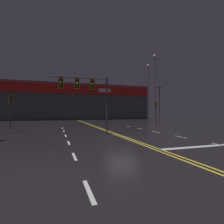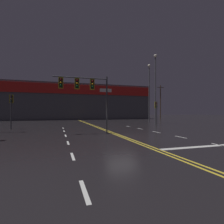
% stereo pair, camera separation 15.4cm
% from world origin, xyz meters
% --- Properties ---
extents(ground_plane, '(200.00, 200.00, 0.00)m').
position_xyz_m(ground_plane, '(0.00, 0.00, 0.00)').
color(ground_plane, black).
extents(road_markings, '(12.98, 60.00, 0.01)m').
position_xyz_m(road_markings, '(0.74, -0.91, 0.00)').
color(road_markings, gold).
rests_on(road_markings, ground).
extents(traffic_signal_median, '(4.93, 0.36, 5.35)m').
position_xyz_m(traffic_signal_median, '(-2.69, 2.45, 4.19)').
color(traffic_signal_median, '#38383D').
rests_on(traffic_signal_median, ground).
extents(traffic_signal_corner_northeast, '(0.42, 0.36, 3.55)m').
position_xyz_m(traffic_signal_corner_northeast, '(9.07, 9.47, 2.60)').
color(traffic_signal_corner_northeast, '#38383D').
rests_on(traffic_signal_corner_northeast, ground).
extents(traffic_signal_corner_northwest, '(0.42, 0.36, 4.02)m').
position_xyz_m(traffic_signal_corner_northwest, '(-10.15, 9.40, 2.96)').
color(traffic_signal_corner_northwest, '#38383D').
rests_on(traffic_signal_corner_northwest, ground).
extents(streetlight_median_approach, '(0.56, 0.56, 11.86)m').
position_xyz_m(streetlight_median_approach, '(10.94, 12.79, 7.34)').
color(streetlight_median_approach, '#59595E').
rests_on(streetlight_median_approach, ground).
extents(streetlight_far_left, '(0.56, 0.56, 11.19)m').
position_xyz_m(streetlight_far_left, '(11.82, 16.48, 6.98)').
color(streetlight_far_left, '#59595E').
rests_on(streetlight_far_left, ground).
extents(building_backdrop, '(40.44, 10.23, 9.34)m').
position_xyz_m(building_backdrop, '(0.00, 36.00, 4.69)').
color(building_backdrop, '#4C4C51').
rests_on(building_backdrop, ground).
extents(utility_pole_row, '(45.72, 0.26, 11.31)m').
position_xyz_m(utility_pole_row, '(-1.40, 28.72, 5.43)').
color(utility_pole_row, '#4C3828').
rests_on(utility_pole_row, ground).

